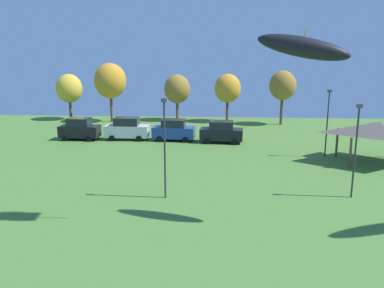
% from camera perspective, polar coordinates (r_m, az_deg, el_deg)
% --- Properties ---
extents(kite_flying_6, '(4.99, 2.39, 1.93)m').
position_cam_1_polar(kite_flying_6, '(22.16, 15.28, 12.98)').
color(kite_flying_6, black).
extents(parked_car_leftmost, '(4.28, 2.18, 2.38)m').
position_cam_1_polar(parked_car_leftmost, '(45.30, -15.50, 2.05)').
color(parked_car_leftmost, black).
rests_on(parked_car_leftmost, ground).
extents(parked_car_second_from_left, '(4.69, 1.99, 2.42)m').
position_cam_1_polar(parked_car_second_from_left, '(44.20, -9.14, 2.12)').
color(parked_car_second_from_left, silver).
rests_on(parked_car_second_from_left, ground).
extents(parked_car_third_from_left, '(4.53, 2.26, 2.30)m').
position_cam_1_polar(parked_car_third_from_left, '(43.24, -2.60, 1.97)').
color(parked_car_third_from_left, '#234299').
rests_on(parked_car_third_from_left, ground).
extents(parked_car_rightmost_in_row, '(4.54, 2.36, 2.28)m').
position_cam_1_polar(parked_car_rightmost_in_row, '(42.37, 4.15, 1.70)').
color(parked_car_rightmost_in_row, black).
rests_on(parked_car_rightmost_in_row, ground).
extents(park_pavilion, '(7.34, 4.95, 3.60)m').
position_cam_1_polar(park_pavilion, '(37.75, 24.81, 2.12)').
color(park_pavilion, brown).
rests_on(park_pavilion, ground).
extents(light_post_0, '(0.36, 0.20, 6.09)m').
position_cam_1_polar(light_post_0, '(38.06, 18.48, 3.29)').
color(light_post_0, '#2D2D33').
rests_on(light_post_0, ground).
extents(light_post_1, '(0.36, 0.20, 6.54)m').
position_cam_1_polar(light_post_1, '(25.93, -3.86, 0.12)').
color(light_post_1, '#2D2D33').
rests_on(light_post_1, ground).
extents(light_post_2, '(0.36, 0.20, 6.18)m').
position_cam_1_polar(light_post_2, '(28.03, 22.01, -0.23)').
color(light_post_2, '#2D2D33').
rests_on(light_post_2, ground).
extents(treeline_tree_0, '(3.55, 3.55, 6.26)m').
position_cam_1_polar(treeline_tree_0, '(58.63, -16.87, 7.47)').
color(treeline_tree_0, brown).
rests_on(treeline_tree_0, ground).
extents(treeline_tree_1, '(4.21, 4.21, 7.78)m').
position_cam_1_polar(treeline_tree_1, '(55.35, -11.40, 8.67)').
color(treeline_tree_1, brown).
rests_on(treeline_tree_1, ground).
extents(treeline_tree_2, '(3.53, 3.53, 6.23)m').
position_cam_1_polar(treeline_tree_2, '(55.50, -2.10, 7.71)').
color(treeline_tree_2, brown).
rests_on(treeline_tree_2, ground).
extents(treeline_tree_3, '(3.47, 3.47, 6.39)m').
position_cam_1_polar(treeline_tree_3, '(54.56, 5.03, 7.77)').
color(treeline_tree_3, brown).
rests_on(treeline_tree_3, ground).
extents(treeline_tree_4, '(3.40, 3.40, 6.92)m').
position_cam_1_polar(treeline_tree_4, '(53.47, 12.61, 8.00)').
color(treeline_tree_4, brown).
rests_on(treeline_tree_4, ground).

